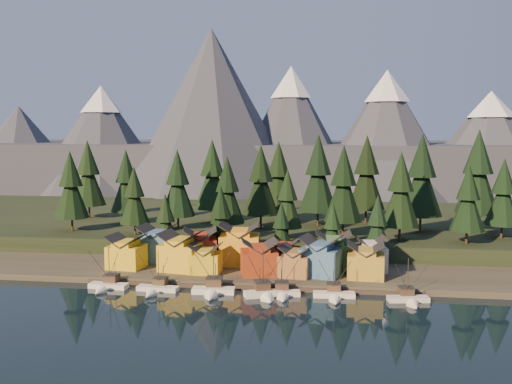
# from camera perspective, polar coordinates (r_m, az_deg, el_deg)

# --- Properties ---
(ground) EXTENTS (500.00, 500.00, 0.00)m
(ground) POSITION_cam_1_polar(r_m,az_deg,el_deg) (122.26, -1.69, -11.64)
(ground) COLOR black
(ground) RESTS_ON ground
(shore_strip) EXTENTS (400.00, 50.00, 1.50)m
(shore_strip) POSITION_cam_1_polar(r_m,az_deg,el_deg) (160.21, 0.73, -7.04)
(shore_strip) COLOR #363127
(shore_strip) RESTS_ON ground
(hillside) EXTENTS (420.00, 100.00, 6.00)m
(hillside) POSITION_cam_1_polar(r_m,az_deg,el_deg) (208.52, 2.47, -3.31)
(hillside) COLOR black
(hillside) RESTS_ON ground
(dock) EXTENTS (80.00, 4.00, 1.00)m
(dock) POSITION_cam_1_polar(r_m,az_deg,el_deg) (137.72, -0.52, -9.36)
(dock) COLOR #483B33
(dock) RESTS_ON ground
(mountain_ridge) EXTENTS (560.00, 190.00, 90.00)m
(mountain_ridge) POSITION_cam_1_polar(r_m,az_deg,el_deg) (329.36, 3.84, 4.21)
(mountain_ridge) COLOR #4A505F
(mountain_ridge) RESTS_ON ground
(boat_0) EXTENTS (9.69, 10.45, 11.09)m
(boat_0) POSITION_cam_1_polar(r_m,az_deg,el_deg) (140.66, -14.74, -8.56)
(boat_0) COLOR white
(boat_0) RESTS_ON ground
(boat_1) EXTENTS (10.15, 10.94, 10.44)m
(boat_1) POSITION_cam_1_polar(r_m,az_deg,el_deg) (135.94, -9.99, -9.06)
(boat_1) COLOR silver
(boat_1) RESTS_ON ground
(boat_2) EXTENTS (10.26, 11.03, 12.48)m
(boat_2) POSITION_cam_1_polar(r_m,az_deg,el_deg) (132.22, -4.35, -9.17)
(boat_2) COLOR white
(boat_2) RESTS_ON ground
(boat_3) EXTENTS (9.56, 10.21, 11.98)m
(boat_3) POSITION_cam_1_polar(r_m,az_deg,el_deg) (129.61, 0.87, -9.47)
(boat_3) COLOR white
(boat_3) RESTS_ON ground
(boat_4) EXTENTS (8.72, 9.26, 10.68)m
(boat_4) POSITION_cam_1_polar(r_m,az_deg,el_deg) (130.41, 2.64, -9.52)
(boat_4) COLOR white
(boat_4) RESTS_ON ground
(boat_5) EXTENTS (9.75, 10.53, 10.62)m
(boat_5) POSITION_cam_1_polar(r_m,az_deg,el_deg) (130.26, 7.84, -9.67)
(boat_5) COLOR white
(boat_5) RESTS_ON ground
(boat_6) EXTENTS (9.52, 10.10, 10.64)m
(boat_6) POSITION_cam_1_polar(r_m,az_deg,el_deg) (130.33, 15.11, -9.79)
(boat_6) COLOR silver
(boat_6) RESTS_ON ground
(house_front_0) EXTENTS (9.45, 9.02, 8.68)m
(house_front_0) POSITION_cam_1_polar(r_m,az_deg,el_deg) (153.70, -12.83, -5.74)
(house_front_0) COLOR gold
(house_front_0) RESTS_ON shore_strip
(house_front_1) EXTENTS (10.78, 10.46, 9.91)m
(house_front_1) POSITION_cam_1_polar(r_m,az_deg,el_deg) (148.78, -7.56, -5.78)
(house_front_1) COLOR gold
(house_front_1) RESTS_ON shore_strip
(house_front_2) EXTENTS (7.53, 7.59, 7.37)m
(house_front_2) POSITION_cam_1_polar(r_m,az_deg,el_deg) (145.59, -5.04, -6.55)
(house_front_2) COLOR gold
(house_front_2) RESTS_ON shore_strip
(house_front_3) EXTENTS (10.52, 10.23, 8.84)m
(house_front_3) POSITION_cam_1_polar(r_m,az_deg,el_deg) (143.05, 0.31, -6.44)
(house_front_3) COLOR maroon
(house_front_3) RESTS_ON shore_strip
(house_front_4) EXTENTS (8.75, 9.23, 7.64)m
(house_front_4) POSITION_cam_1_polar(r_m,az_deg,el_deg) (142.31, 4.01, -6.78)
(house_front_4) COLOR olive
(house_front_4) RESTS_ON shore_strip
(house_front_5) EXTENTS (11.18, 10.58, 9.81)m
(house_front_5) POSITION_cam_1_polar(r_m,az_deg,el_deg) (142.65, 6.49, -6.31)
(house_front_5) COLOR #3C668F
(house_front_5) RESTS_ON shore_strip
(house_front_6) EXTENTS (9.02, 8.56, 8.69)m
(house_front_6) POSITION_cam_1_polar(r_m,az_deg,el_deg) (142.38, 10.90, -6.64)
(house_front_6) COLOR #B18E2D
(house_front_6) RESTS_ON shore_strip
(house_back_0) EXTENTS (9.58, 9.23, 9.97)m
(house_back_0) POSITION_cam_1_polar(r_m,az_deg,el_deg) (159.54, -9.88, -4.99)
(house_back_0) COLOR #3C688D
(house_back_0) RESTS_ON shore_strip
(house_back_1) EXTENTS (10.47, 10.55, 9.77)m
(house_back_1) POSITION_cam_1_polar(r_m,az_deg,el_deg) (154.33, -5.59, -5.35)
(house_back_1) COLOR maroon
(house_back_1) RESTS_ON shore_strip
(house_back_2) EXTENTS (11.34, 10.56, 11.15)m
(house_back_2) POSITION_cam_1_polar(r_m,az_deg,el_deg) (154.12, -1.64, -5.06)
(house_back_2) COLOR gold
(house_back_2) RESTS_ON shore_strip
(house_back_3) EXTENTS (8.24, 7.44, 7.90)m
(house_back_3) POSITION_cam_1_polar(r_m,az_deg,el_deg) (149.84, 2.83, -6.06)
(house_back_3) COLOR maroon
(house_back_3) RESTS_ON shore_strip
(house_back_4) EXTENTS (9.45, 9.11, 9.84)m
(house_back_4) POSITION_cam_1_polar(r_m,az_deg,el_deg) (149.66, 7.72, -5.72)
(house_back_4) COLOR #477A42
(house_back_4) RESTS_ON shore_strip
(house_back_5) EXTENTS (8.67, 8.76, 8.72)m
(house_back_5) POSITION_cam_1_polar(r_m,az_deg,el_deg) (149.92, 11.38, -6.00)
(house_back_5) COLOR beige
(house_back_5) RESTS_ON shore_strip
(tree_hill_0) EXTENTS (10.82, 10.82, 25.20)m
(tree_hill_0) POSITION_cam_1_polar(r_m,az_deg,el_deg) (186.47, -18.02, 0.46)
(tree_hill_0) COLOR #332319
(tree_hill_0) RESTS_ON hillside
(tree_hill_1) EXTENTS (10.76, 10.76, 25.06)m
(tree_hill_1) POSITION_cam_1_polar(r_m,az_deg,el_deg) (196.34, -12.83, 0.86)
(tree_hill_1) COLOR #332319
(tree_hill_1) RESTS_ON hillside
(tree_hill_2) EXTENTS (8.93, 8.93, 20.80)m
(tree_hill_2) POSITION_cam_1_polar(r_m,az_deg,el_deg) (174.46, -12.06, -0.54)
(tree_hill_2) COLOR #332319
(tree_hill_2) RESTS_ON hillside
(tree_hill_3) EXTENTS (10.96, 10.96, 25.54)m
(tree_hill_3) POSITION_cam_1_polar(r_m,az_deg,el_deg) (182.47, -7.84, 0.65)
(tree_hill_3) COLOR #332319
(tree_hill_3) RESTS_ON hillside
(tree_hill_4) EXTENTS (12.21, 12.21, 28.44)m
(tree_hill_4) POSITION_cam_1_polar(r_m,az_deg,el_deg) (194.88, -4.38, 1.51)
(tree_hill_4) COLOR #332319
(tree_hill_4) RESTS_ON hillside
(tree_hill_5) EXTENTS (10.25, 10.25, 23.88)m
(tree_hill_5) POSITION_cam_1_polar(r_m,az_deg,el_deg) (168.73, -2.87, -0.06)
(tree_hill_5) COLOR #332319
(tree_hill_5) RESTS_ON hillside
(tree_hill_6) EXTENTS (11.61, 11.61, 27.04)m
(tree_hill_6) POSITION_cam_1_polar(r_m,az_deg,el_deg) (182.02, 0.49, 0.95)
(tree_hill_6) COLOR #332319
(tree_hill_6) RESTS_ON hillside
(tree_hill_7) EXTENTS (8.79, 8.79, 20.47)m
(tree_hill_7) POSITION_cam_1_polar(r_m,az_deg,el_deg) (164.53, 3.17, -0.88)
(tree_hill_7) COLOR #332319
(tree_hill_7) RESTS_ON hillside
(tree_hill_8) EXTENTS (13.00, 13.00, 30.28)m
(tree_hill_8) POSITION_cam_1_polar(r_m,az_deg,el_deg) (187.39, 6.24, 1.61)
(tree_hill_8) COLOR #332319
(tree_hill_8) RESTS_ON hillside
(tree_hill_9) EXTENTS (11.68, 11.68, 27.21)m
(tree_hill_9) POSITION_cam_1_polar(r_m,az_deg,el_deg) (170.53, 8.74, 0.56)
(tree_hill_9) COLOR #332319
(tree_hill_9) RESTS_ON hillside
(tree_hill_10) EXTENTS (12.82, 12.82, 29.86)m
(tree_hill_10) POSITION_cam_1_polar(r_m,az_deg,el_deg) (195.57, 11.00, 1.66)
(tree_hill_10) COLOR #332319
(tree_hill_10) RESTS_ON hillside
(tree_hill_11) EXTENTS (10.96, 10.96, 25.53)m
(tree_hill_11) POSITION_cam_1_polar(r_m,az_deg,el_deg) (166.65, 14.26, -0.01)
(tree_hill_11) COLOR #332319
(tree_hill_11) RESTS_ON hillside
(tree_hill_12) EXTENTS (13.06, 13.06, 30.41)m
(tree_hill_12) POSITION_cam_1_polar(r_m,az_deg,el_deg) (183.22, 16.23, 1.32)
(tree_hill_12) COLOR #332319
(tree_hill_12) RESTS_ON hillside
(tree_hill_13) EXTENTS (9.52, 9.52, 22.19)m
(tree_hill_13) POSITION_cam_1_polar(r_m,az_deg,el_deg) (167.84, 20.44, -0.80)
(tree_hill_13) COLOR #332319
(tree_hill_13) RESTS_ON hillside
(tree_hill_14) EXTENTS (13.67, 13.67, 31.84)m
(tree_hill_14) POSITION_cam_1_polar(r_m,az_deg,el_deg) (192.42, 21.30, 1.60)
(tree_hill_14) COLOR #332319
(tree_hill_14) RESTS_ON hillside
(tree_hill_15) EXTENTS (11.88, 11.88, 27.68)m
(tree_hill_15) POSITION_cam_1_polar(r_m,az_deg,el_deg) (198.36, 2.28, 1.48)
(tree_hill_15) COLOR #332319
(tree_hill_15) RESTS_ON hillside
(tree_hill_16) EXTENTS (12.02, 12.02, 28.00)m
(tree_hill_16) POSITION_cam_1_polar(r_m,az_deg,el_deg) (212.32, -16.43, 1.59)
(tree_hill_16) COLOR #332319
(tree_hill_16) RESTS_ON hillside
(tree_hill_17) EXTENTS (10.06, 10.06, 23.43)m
(tree_hill_17) POSITION_cam_1_polar(r_m,az_deg,el_deg) (180.32, 23.49, -0.25)
(tree_hill_17) COLOR #332319
(tree_hill_17) RESTS_ON hillside
(tree_shore_0) EXTENTS (7.78, 7.78, 18.13)m
(tree_shore_0) POSITION_cam_1_polar(r_m,az_deg,el_deg) (163.96, -9.03, -3.01)
(tree_shore_0) COLOR #332319
(tree_shore_0) RESTS_ON shore_strip
(tree_shore_1) EXTENTS (8.92, 8.92, 20.77)m
(tree_shore_1) POSITION_cam_1_polar(r_m,az_deg,el_deg) (159.82, -3.54, -2.66)
(tree_shore_1) COLOR #332319
(tree_shore_1) RESTS_ON shore_strip
(tree_shore_2) EXTENTS (7.03, 7.03, 16.38)m
(tree_shore_2) POSITION_cam_1_polar(r_m,az_deg,el_deg) (157.73, 2.54, -3.66)
(tree_shore_2) COLOR #332319
(tree_shore_2) RESTS_ON shore_strip
(tree_shore_3) EXTENTS (7.10, 7.10, 16.54)m
(tree_shore_3) POSITION_cam_1_polar(r_m,az_deg,el_deg) (157.04, 7.65, -3.72)
(tree_shore_3) COLOR #332319
(tree_shore_3) RESTS_ON shore_strip
(tree_shore_4) EXTENTS (8.05, 8.05, 18.75)m
(tree_shore_4) POSITION_cam_1_polar(r_m,az_deg,el_deg) (157.24, 12.04, -3.34)
(tree_shore_4) COLOR #332319
(tree_shore_4) RESTS_ON shore_strip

